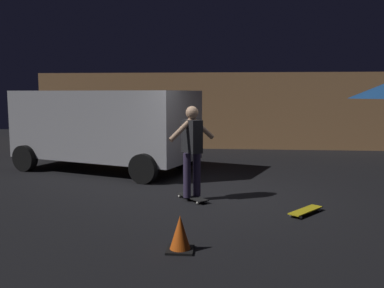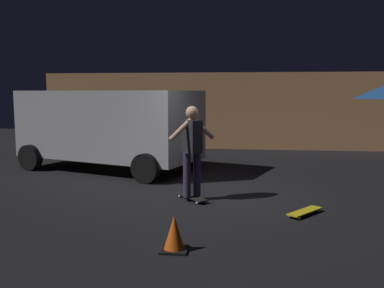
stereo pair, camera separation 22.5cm
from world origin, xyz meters
name	(u,v)px [view 2 (the right image)]	position (x,y,z in m)	size (l,w,h in m)	color
ground_plane	(212,196)	(0.00, 0.00, 0.00)	(28.00, 28.00, 0.00)	black
low_building	(234,109)	(0.23, 9.08, 1.34)	(13.61, 4.33, 2.68)	tan
parked_van	(108,125)	(-2.86, 2.56, 1.16)	(4.97, 3.48, 2.03)	#B2B2B7
skateboard_ridden	(192,197)	(-0.35, -0.33, 0.06)	(0.65, 0.73, 0.07)	black
skateboard_spare	(305,212)	(1.59, -1.06, 0.06)	(0.65, 0.73, 0.07)	gold
skater	(192,145)	(-0.35, -0.33, 1.04)	(0.81, 0.70, 1.67)	#382D4C
traffic_cone	(174,234)	(-0.28, -2.87, 0.21)	(0.34, 0.34, 0.46)	black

